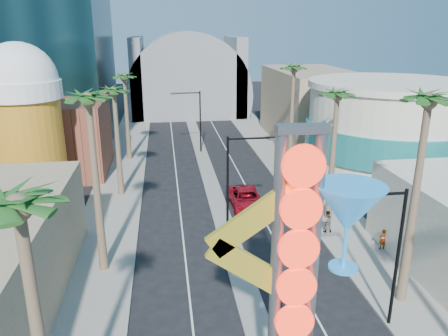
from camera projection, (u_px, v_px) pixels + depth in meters
sidewalk_west at (121, 178)px, 47.26m from camera, size 5.00×100.00×0.15m
sidewalk_east at (291, 170)px, 49.75m from camera, size 5.00×100.00×0.15m
median at (205, 166)px, 51.34m from camera, size 1.60×84.00×0.15m
brick_filler_west at (60, 138)px, 48.03m from camera, size 10.00×10.00×8.00m
filler_east at (311, 106)px, 61.34m from camera, size 10.00×20.00×10.00m
beer_mug at (25, 118)px, 39.18m from camera, size 7.00×7.00×14.50m
turquoise_building at (388, 134)px, 44.56m from camera, size 16.60×16.60×10.60m
canopy at (187, 90)px, 82.07m from camera, size 22.00×16.00×22.00m
neon_sign at (316, 262)px, 16.20m from camera, size 6.53×2.60×12.55m
streetlight_0 at (235, 176)px, 32.97m from camera, size 3.79×0.25×8.00m
streetlight_1 at (196, 116)px, 55.44m from camera, size 3.79×0.25×8.00m
streetlight_2 at (390, 247)px, 22.48m from camera, size 3.45×0.25×8.00m
palm_0 at (21, 225)px, 13.20m from camera, size 2.40×2.40×11.70m
palm_1 at (89, 111)px, 26.12m from camera, size 2.40×2.40×12.70m
palm_2 at (114, 98)px, 39.72m from camera, size 2.40×2.40×11.20m
palm_3 at (124, 82)px, 51.03m from camera, size 2.40×2.40×11.20m
palm_5 at (427, 115)px, 22.68m from camera, size 2.40×2.40×13.20m
palm_6 at (337, 103)px, 34.40m from camera, size 2.40×2.40×11.70m
palm_7 at (294, 76)px, 45.44m from camera, size 2.40×2.40×12.70m
red_pickup at (246, 199)px, 39.48m from camera, size 2.90×6.06×1.67m
pedestrian_a at (383, 239)px, 31.74m from camera, size 0.63×0.48×1.56m
pedestrian_b at (327, 221)px, 34.37m from camera, size 0.93×0.76×1.79m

